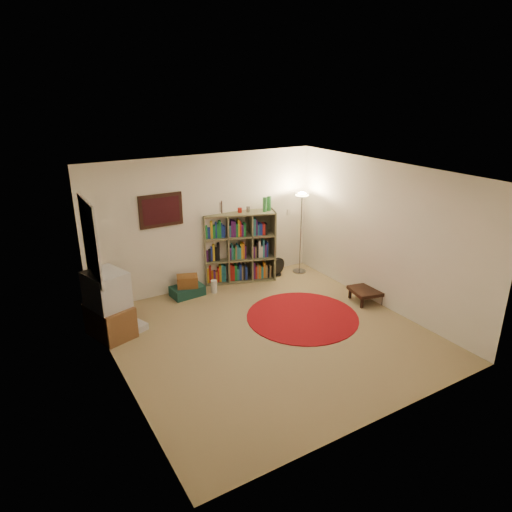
{
  "coord_description": "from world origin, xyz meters",
  "views": [
    {
      "loc": [
        -3.34,
        -5.2,
        3.63
      ],
      "look_at": [
        0.1,
        0.6,
        1.1
      ],
      "focal_mm": 32.0,
      "sensor_mm": 36.0,
      "label": 1
    }
  ],
  "objects_px": {
    "floor_lamp": "(302,206)",
    "floor_fan": "(278,267)",
    "suitcase": "(187,291)",
    "tv_stand": "(109,306)",
    "side_table": "(367,291)",
    "bookshelf": "(238,248)"
  },
  "relations": [
    {
      "from": "bookshelf",
      "to": "floor_lamp",
      "type": "distance_m",
      "value": 1.5
    },
    {
      "from": "floor_lamp",
      "to": "tv_stand",
      "type": "relative_size",
      "value": 1.6
    },
    {
      "from": "floor_fan",
      "to": "suitcase",
      "type": "bearing_deg",
      "value": 160.37
    },
    {
      "from": "floor_fan",
      "to": "suitcase",
      "type": "relative_size",
      "value": 0.62
    },
    {
      "from": "tv_stand",
      "to": "suitcase",
      "type": "bearing_deg",
      "value": 7.5
    },
    {
      "from": "tv_stand",
      "to": "suitcase",
      "type": "height_order",
      "value": "tv_stand"
    },
    {
      "from": "tv_stand",
      "to": "side_table",
      "type": "distance_m",
      "value": 4.38
    },
    {
      "from": "bookshelf",
      "to": "tv_stand",
      "type": "bearing_deg",
      "value": -143.15
    },
    {
      "from": "tv_stand",
      "to": "floor_fan",
      "type": "bearing_deg",
      "value": -6.52
    },
    {
      "from": "floor_lamp",
      "to": "suitcase",
      "type": "bearing_deg",
      "value": 177.04
    },
    {
      "from": "floor_fan",
      "to": "tv_stand",
      "type": "relative_size",
      "value": 0.35
    },
    {
      "from": "suitcase",
      "to": "side_table",
      "type": "xyz_separation_m",
      "value": [
        2.66,
        -1.86,
        0.11
      ]
    },
    {
      "from": "suitcase",
      "to": "side_table",
      "type": "height_order",
      "value": "side_table"
    },
    {
      "from": "tv_stand",
      "to": "floor_lamp",
      "type": "bearing_deg",
      "value": -8.9
    },
    {
      "from": "floor_lamp",
      "to": "side_table",
      "type": "distance_m",
      "value": 2.12
    },
    {
      "from": "floor_fan",
      "to": "suitcase",
      "type": "xyz_separation_m",
      "value": [
        -1.95,
        0.05,
        -0.09
      ]
    },
    {
      "from": "floor_lamp",
      "to": "floor_fan",
      "type": "bearing_deg",
      "value": 170.9
    },
    {
      "from": "floor_fan",
      "to": "side_table",
      "type": "xyz_separation_m",
      "value": [
        0.7,
        -1.81,
        0.01
      ]
    },
    {
      "from": "floor_lamp",
      "to": "suitcase",
      "type": "height_order",
      "value": "floor_lamp"
    },
    {
      "from": "bookshelf",
      "to": "side_table",
      "type": "height_order",
      "value": "bookshelf"
    },
    {
      "from": "floor_lamp",
      "to": "bookshelf",
      "type": "bearing_deg",
      "value": 167.44
    },
    {
      "from": "bookshelf",
      "to": "tv_stand",
      "type": "relative_size",
      "value": 1.58
    }
  ]
}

